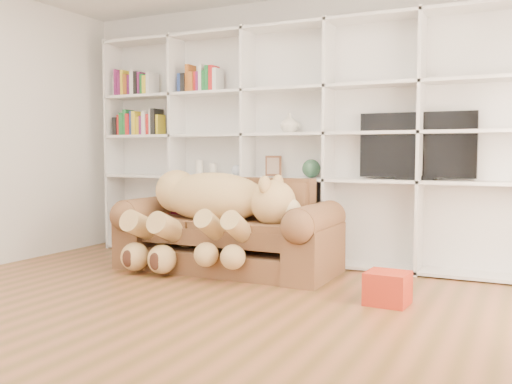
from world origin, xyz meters
The scene contains 14 objects.
floor centered at (0.00, 0.00, 0.00)m, with size 5.00×5.00×0.00m, color brown.
wall_back centered at (0.00, 2.50, 1.35)m, with size 5.00×0.02×2.70m, color white.
bookshelf centered at (-0.24, 2.36, 1.31)m, with size 4.43×0.35×2.40m.
sofa centered at (-0.35, 1.70, 0.33)m, with size 2.07×0.89×0.87m.
teddy_bear centered at (-0.45, 1.53, 0.61)m, with size 1.58×0.86×0.92m.
throw_pillow centered at (-0.87, 1.85, 0.64)m, with size 0.39×0.13×0.39m, color maroon.
gift_box centered at (1.31, 1.11, 0.12)m, with size 0.30×0.28×0.24m, color #B72D18.
tv centered at (1.28, 2.35, 1.17)m, with size 1.05×0.18×0.62m.
picture_frame centered at (-0.15, 2.30, 0.98)m, with size 0.17×0.03×0.21m, color #512F1C.
green_vase centered at (0.26, 2.30, 0.96)m, with size 0.18×0.18×0.18m, color #295139.
figurine_tall centered at (-1.04, 2.30, 0.95)m, with size 0.08×0.08×0.17m, color silver.
figurine_short centered at (-0.87, 2.30, 0.93)m, with size 0.08×0.08×0.14m, color silver.
snow_globe centered at (-0.58, 2.30, 0.93)m, with size 0.11×0.11×0.11m, color silver.
shelf_vase centered at (0.03, 2.30, 1.41)m, with size 0.19×0.19×0.20m, color beige.
Camera 1 is at (2.23, -3.03, 1.12)m, focal length 40.00 mm.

